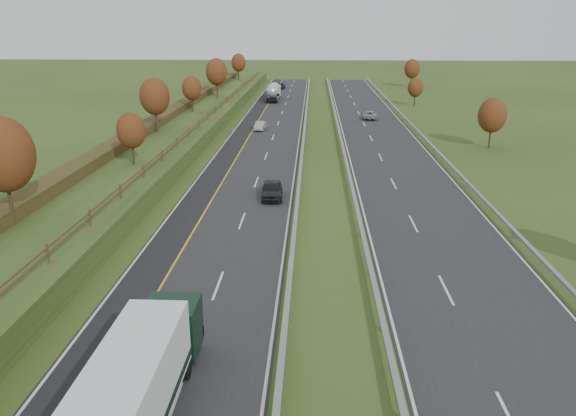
# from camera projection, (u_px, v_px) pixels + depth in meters

# --- Properties ---
(ground) EXTENTS (400.00, 400.00, 0.00)m
(ground) POSITION_uv_depth(u_px,v_px,m) (321.00, 165.00, 64.87)
(ground) COLOR #2F4619
(ground) RESTS_ON ground
(near_carriageway) EXTENTS (10.50, 200.00, 0.04)m
(near_carriageway) POSITION_uv_depth(u_px,v_px,m) (257.00, 154.00, 69.96)
(near_carriageway) COLOR #232325
(near_carriageway) RESTS_ON ground
(far_carriageway) EXTENTS (10.50, 200.00, 0.04)m
(far_carriageway) POSITION_uv_depth(u_px,v_px,m) (390.00, 156.00, 69.24)
(far_carriageway) COLOR #232325
(far_carriageway) RESTS_ON ground
(hard_shoulder) EXTENTS (3.00, 200.00, 0.04)m
(hard_shoulder) POSITION_uv_depth(u_px,v_px,m) (227.00, 154.00, 70.12)
(hard_shoulder) COLOR black
(hard_shoulder) RESTS_ON ground
(lane_markings) EXTENTS (26.75, 200.00, 0.01)m
(lane_markings) POSITION_uv_depth(u_px,v_px,m) (308.00, 155.00, 69.56)
(lane_markings) COLOR silver
(lane_markings) RESTS_ON near_carriageway
(embankment_left) EXTENTS (12.00, 200.00, 2.00)m
(embankment_left) POSITION_uv_depth(u_px,v_px,m) (153.00, 146.00, 70.21)
(embankment_left) COLOR #2F4619
(embankment_left) RESTS_ON ground
(hedge_left) EXTENTS (2.20, 180.00, 1.10)m
(hedge_left) POSITION_uv_depth(u_px,v_px,m) (136.00, 133.00, 69.82)
(hedge_left) COLOR #333315
(hedge_left) RESTS_ON embankment_left
(fence_left) EXTENTS (0.12, 189.06, 1.20)m
(fence_left) POSITION_uv_depth(u_px,v_px,m) (187.00, 133.00, 69.09)
(fence_left) COLOR #422B19
(fence_left) RESTS_ON embankment_left
(median_barrier_near) EXTENTS (0.32, 200.00, 0.71)m
(median_barrier_near) POSITION_uv_depth(u_px,v_px,m) (302.00, 150.00, 69.52)
(median_barrier_near) COLOR gray
(median_barrier_near) RESTS_ON ground
(median_barrier_far) EXTENTS (0.32, 200.00, 0.71)m
(median_barrier_far) POSITION_uv_depth(u_px,v_px,m) (344.00, 150.00, 69.30)
(median_barrier_far) COLOR gray
(median_barrier_far) RESTS_ON ground
(outer_barrier_far) EXTENTS (0.32, 200.00, 0.71)m
(outer_barrier_far) POSITION_uv_depth(u_px,v_px,m) (437.00, 151.00, 68.81)
(outer_barrier_far) COLOR gray
(outer_barrier_far) RESTS_ON ground
(trees_left) EXTENTS (6.64, 164.30, 7.66)m
(trees_left) POSITION_uv_depth(u_px,v_px,m) (145.00, 106.00, 65.33)
(trees_left) COLOR #2D2116
(trees_left) RESTS_ON embankment_left
(trees_far) EXTENTS (8.45, 118.60, 7.12)m
(trees_far) POSITION_uv_depth(u_px,v_px,m) (448.00, 94.00, 95.08)
(trees_far) COLOR #2D2116
(trees_far) RESTS_ON ground
(road_tanker) EXTENTS (2.40, 11.22, 3.46)m
(road_tanker) POSITION_uv_depth(u_px,v_px,m) (273.00, 91.00, 119.35)
(road_tanker) COLOR silver
(road_tanker) RESTS_ON near_carriageway
(car_dark_near) EXTENTS (2.14, 4.81, 1.61)m
(car_dark_near) POSITION_uv_depth(u_px,v_px,m) (272.00, 190.00, 52.04)
(car_dark_near) COLOR black
(car_dark_near) RESTS_ON near_carriageway
(car_silver_mid) EXTENTS (1.69, 4.05, 1.30)m
(car_silver_mid) POSITION_uv_depth(u_px,v_px,m) (260.00, 126.00, 85.75)
(car_silver_mid) COLOR #98979C
(car_silver_mid) RESTS_ON near_carriageway
(car_small_far) EXTENTS (2.39, 4.83, 1.35)m
(car_small_far) POSITION_uv_depth(u_px,v_px,m) (280.00, 86.00, 140.46)
(car_small_far) COLOR #13133C
(car_small_far) RESTS_ON near_carriageway
(car_oncoming) EXTENTS (2.82, 5.13, 1.36)m
(car_oncoming) POSITION_uv_depth(u_px,v_px,m) (370.00, 115.00, 95.86)
(car_oncoming) COLOR #9A9A9F
(car_oncoming) RESTS_ON far_carriageway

